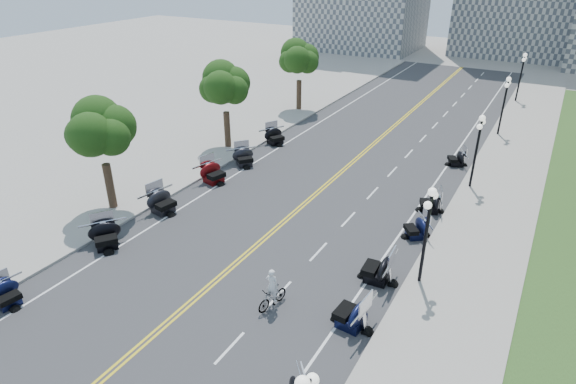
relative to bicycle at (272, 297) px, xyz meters
The scene contains 43 objects.
ground 3.55m from the bicycle, 163.84° to the left, with size 160.00×160.00×0.00m, color gray.
road 11.50m from the bicycle, 107.08° to the left, with size 16.00×90.00×0.01m, color #333335.
centerline_yellow_a 11.53m from the bicycle, 107.65° to the left, with size 0.12×90.00×0.00m, color yellow.
centerline_yellow_b 11.46m from the bicycle, 106.50° to the left, with size 0.12×90.00×0.00m, color yellow.
edge_line_north 11.40m from the bicycle, 74.58° to the left, with size 0.12×90.00×0.00m, color white.
edge_line_south 14.71m from the bicycle, 131.68° to the left, with size 0.12×90.00×0.00m, color white.
lane_dash_5 3.07m from the bicycle, 93.27° to the right, with size 0.12×2.00×0.00m, color white.
lane_dash_6 1.12m from the bicycle, 100.01° to the left, with size 0.12×2.00×0.00m, color white.
lane_dash_7 5.01m from the bicycle, 91.98° to the left, with size 0.12×2.00×0.00m, color white.
lane_dash_8 8.99m from the bicycle, 91.10° to the left, with size 0.12×2.00×0.00m, color white.
lane_dash_9 12.99m from the bicycle, 90.76° to the left, with size 0.12×2.00×0.00m, color white.
lane_dash_10 16.99m from the bicycle, 90.58° to the left, with size 0.12×2.00×0.00m, color white.
lane_dash_11 20.98m from the bicycle, 90.47° to the left, with size 0.12×2.00×0.00m, color white.
lane_dash_12 24.98m from the bicycle, 90.40° to the left, with size 0.12×2.00×0.00m, color white.
lane_dash_13 28.98m from the bicycle, 90.34° to the left, with size 0.12×2.00×0.00m, color white.
lane_dash_14 32.98m from the bicycle, 90.30° to the left, with size 0.12×2.00×0.00m, color white.
lane_dash_15 36.98m from the bicycle, 90.27° to the left, with size 0.12×2.00×0.00m, color white.
lane_dash_16 40.98m from the bicycle, 90.24° to the left, with size 0.12×2.00×0.00m, color white.
lane_dash_17 44.98m from the bicycle, 90.22° to the left, with size 0.12×2.00×0.00m, color white.
lane_dash_18 48.98m from the bicycle, 90.20° to the left, with size 0.12×2.00×0.00m, color white.
lane_dash_19 52.98m from the bicycle, 90.19° to the left, with size 0.12×2.00×0.00m, color white.
sidewalk_north 13.10m from the bicycle, 57.00° to the left, with size 5.00×90.00×0.15m, color #9E9991.
sidewalk_south 17.70m from the bicycle, 141.65° to the left, with size 5.00×90.00×0.15m, color #9E9991.
street_lamp_2 7.51m from the bicycle, 43.59° to the left, with size 0.50×1.20×4.90m, color black, non-canonical shape.
street_lamp_3 17.88m from the bicycle, 72.89° to the left, with size 0.50×1.20×4.90m, color black, non-canonical shape.
street_lamp_4 29.52m from the bicycle, 79.77° to the left, with size 0.50×1.20×4.90m, color black, non-canonical shape.
street_lamp_5 41.36m from the bicycle, 82.73° to the left, with size 0.50×1.20×4.90m, color black, non-canonical shape.
tree_2 14.34m from the bicycle, 167.45° to the left, with size 4.80×4.80×9.20m, color #235619, non-canonical shape.
tree_3 20.52m from the bicycle, 131.76° to the left, with size 4.80×4.80×9.20m, color #235619, non-canonical shape.
tree_4 30.40m from the bicycle, 116.37° to the left, with size 4.80×4.80×9.20m, color #235619, non-canonical shape.
motorcycle_n_5 3.60m from the bicycle, ahead, with size 2.08×2.08×1.45m, color black, non-canonical shape.
motorcycle_n_6 5.37m from the bicycle, 50.88° to the left, with size 2.14×2.14×1.50m, color black, non-canonical shape.
motorcycle_n_7 9.80m from the bicycle, 66.80° to the left, with size 1.81×1.81×1.27m, color black, non-canonical shape.
motorcycle_n_8 12.91m from the bicycle, 73.11° to the left, with size 1.87×1.87×1.31m, color black, non-canonical shape.
motorcycle_n_10 20.75m from the bicycle, 80.17° to the left, with size 1.78×1.78×1.24m, color black, non-canonical shape.
motorcycle_s_4 11.93m from the bicycle, 150.86° to the right, with size 1.77×1.77×1.24m, color black, non-canonical shape.
motorcycle_s_5 10.33m from the bicycle, behind, with size 2.14×2.14×1.50m, color black, non-canonical shape.
motorcycle_s_6 11.20m from the bicycle, 158.08° to the left, with size 2.17×2.17×1.52m, color black, non-canonical shape.
motorcycle_s_7 13.82m from the bicycle, 138.52° to the left, with size 2.17×2.17×1.52m, color #590A0C, non-canonical shape.
motorcycle_s_8 16.20m from the bicycle, 128.88° to the left, with size 2.03×2.03×1.42m, color black, non-canonical shape.
motorcycle_s_9 20.50m from the bicycle, 120.81° to the left, with size 2.06×2.06×1.44m, color black, non-canonical shape.
bicycle is the anchor object (origin of this frame).
cyclist_rider 1.35m from the bicycle, ahead, with size 0.61×0.40×1.66m, color silver.
Camera 1 is at (12.44, -15.42, 14.28)m, focal length 30.00 mm.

